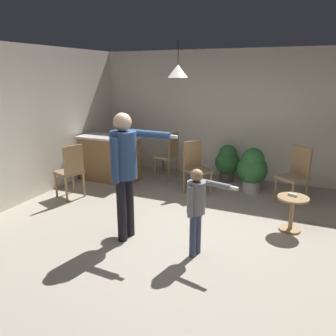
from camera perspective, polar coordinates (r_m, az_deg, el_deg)
ground at (r=4.71m, az=3.15°, el=-12.27°), size 7.68×7.68×0.00m
wall_back at (r=7.29m, az=12.27°, el=8.72°), size 6.40×0.10×2.70m
wall_left at (r=6.11m, az=-26.18°, el=6.10°), size 0.10×6.40×2.70m
kitchen_counter at (r=7.20m, az=-9.84°, el=1.69°), size 1.26×0.66×0.95m
side_table_by_couch at (r=5.17m, az=20.42°, el=-6.67°), size 0.44×0.44×0.52m
person_adult at (r=4.42m, az=-7.39°, el=0.81°), size 0.87×0.51×1.74m
person_child at (r=4.09m, az=4.95°, el=-5.98°), size 0.61×0.32×1.13m
dining_chair_by_counter at (r=6.19m, az=20.95°, el=-0.86°), size 0.59×0.59×1.00m
dining_chair_near_wall at (r=6.25m, az=4.73°, el=0.33°), size 0.59×0.59×1.00m
dining_chair_centre_back at (r=7.17m, az=0.12°, el=2.43°), size 0.47×0.47×1.00m
dining_chair_spare at (r=6.28m, az=-16.27°, el=-0.20°), size 0.54×0.54×1.00m
potted_plant_corner at (r=7.11m, az=10.12°, el=1.12°), size 0.51×0.51×0.79m
potted_plant_by_wall at (r=6.51m, az=14.20°, el=-0.05°), size 0.57×0.57×0.88m
spare_remote_on_table at (r=5.13m, az=20.53°, el=-4.31°), size 0.13×0.07×0.04m
ceiling_light_pendant at (r=5.38m, az=1.71°, el=16.23°), size 0.32×0.32×0.55m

